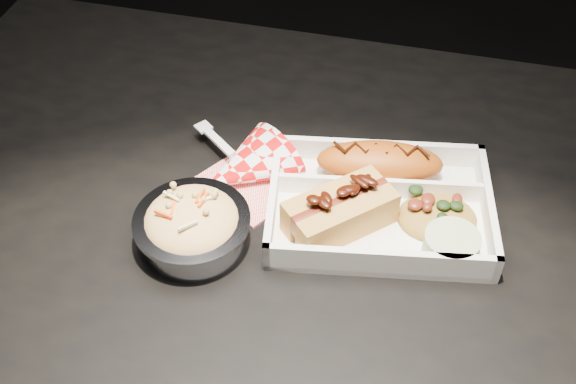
# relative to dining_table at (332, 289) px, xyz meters

# --- Properties ---
(dining_table) EXTENTS (1.20, 0.80, 0.75)m
(dining_table) POSITION_rel_dining_table_xyz_m (0.00, 0.00, 0.00)
(dining_table) COLOR black
(dining_table) RESTS_ON ground
(food_tray) EXTENTS (0.28, 0.22, 0.04)m
(food_tray) POSITION_rel_dining_table_xyz_m (0.04, 0.05, 0.10)
(food_tray) COLOR white
(food_tray) RESTS_ON dining_table
(fried_pastry) EXTENTS (0.16, 0.08, 0.05)m
(fried_pastry) POSITION_rel_dining_table_xyz_m (0.03, 0.10, 0.12)
(fried_pastry) COLOR #A44A10
(fried_pastry) RESTS_ON food_tray
(hotdog) EXTENTS (0.13, 0.13, 0.06)m
(hotdog) POSITION_rel_dining_table_xyz_m (0.00, 0.02, 0.12)
(hotdog) COLOR #C28B42
(hotdog) RESTS_ON food_tray
(fried_rice_mound) EXTENTS (0.10, 0.09, 0.03)m
(fried_rice_mound) POSITION_rel_dining_table_xyz_m (0.11, 0.05, 0.11)
(fried_rice_mound) COLOR #AF8233
(fried_rice_mound) RESTS_ON food_tray
(cupcake_liner) EXTENTS (0.06, 0.06, 0.03)m
(cupcake_liner) POSITION_rel_dining_table_xyz_m (0.12, 0.00, 0.11)
(cupcake_liner) COLOR #ADC393
(cupcake_liner) RESTS_ON food_tray
(foil_coleslaw_cup) EXTENTS (0.13, 0.13, 0.07)m
(foil_coleslaw_cup) POSITION_rel_dining_table_xyz_m (-0.15, -0.04, 0.12)
(foil_coleslaw_cup) COLOR silver
(foil_coleslaw_cup) RESTS_ON dining_table
(napkin_fork) EXTENTS (0.16, 0.15, 0.10)m
(napkin_fork) POSITION_rel_dining_table_xyz_m (-0.13, 0.07, 0.11)
(napkin_fork) COLOR red
(napkin_fork) RESTS_ON dining_table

